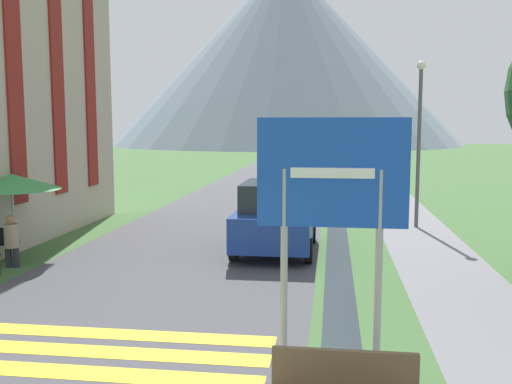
{
  "coord_description": "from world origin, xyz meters",
  "views": [
    {
      "loc": [
        1.03,
        -3.83,
        3.25
      ],
      "look_at": [
        -0.84,
        10.0,
        1.61
      ],
      "focal_mm": 40.0,
      "sensor_mm": 36.0,
      "label": 1
    }
  ],
  "objects_px": {
    "road_sign": "(332,197)",
    "cafe_umbrella_middle_green": "(12,182)",
    "parked_car_far": "(297,177)",
    "streetlamp": "(419,130)",
    "cafe_chair_middle": "(6,241)",
    "person_seated_far": "(12,238)",
    "parked_car_near": "(276,217)"
  },
  "relations": [
    {
      "from": "person_seated_far",
      "to": "cafe_chair_middle",
      "type": "bearing_deg",
      "value": 134.85
    },
    {
      "from": "parked_car_near",
      "to": "cafe_chair_middle",
      "type": "bearing_deg",
      "value": -162.12
    },
    {
      "from": "parked_car_near",
      "to": "cafe_chair_middle",
      "type": "relative_size",
      "value": 4.52
    },
    {
      "from": "road_sign",
      "to": "cafe_umbrella_middle_green",
      "type": "xyz_separation_m",
      "value": [
        -7.62,
        4.97,
        -0.38
      ]
    },
    {
      "from": "parked_car_near",
      "to": "person_seated_far",
      "type": "xyz_separation_m",
      "value": [
        -5.85,
        -2.42,
        -0.24
      ]
    },
    {
      "from": "parked_car_near",
      "to": "person_seated_far",
      "type": "relative_size",
      "value": 3.16
    },
    {
      "from": "parked_car_far",
      "to": "cafe_umbrella_middle_green",
      "type": "distance_m",
      "value": 14.54
    },
    {
      "from": "cafe_chair_middle",
      "to": "parked_car_far",
      "type": "bearing_deg",
      "value": 79.54
    },
    {
      "from": "parked_car_far",
      "to": "cafe_chair_middle",
      "type": "xyz_separation_m",
      "value": [
        -6.08,
        -13.49,
        -0.4
      ]
    },
    {
      "from": "parked_car_far",
      "to": "cafe_chair_middle",
      "type": "height_order",
      "value": "parked_car_far"
    },
    {
      "from": "cafe_chair_middle",
      "to": "streetlamp",
      "type": "distance_m",
      "value": 12.34
    },
    {
      "from": "parked_car_near",
      "to": "parked_car_far",
      "type": "relative_size",
      "value": 0.85
    },
    {
      "from": "parked_car_far",
      "to": "streetlamp",
      "type": "bearing_deg",
      "value": -59.61
    },
    {
      "from": "parked_car_near",
      "to": "streetlamp",
      "type": "relative_size",
      "value": 0.73
    },
    {
      "from": "road_sign",
      "to": "parked_car_near",
      "type": "distance_m",
      "value": 6.98
    },
    {
      "from": "parked_car_far",
      "to": "cafe_chair_middle",
      "type": "relative_size",
      "value": 5.31
    },
    {
      "from": "road_sign",
      "to": "parked_car_far",
      "type": "bearing_deg",
      "value": 95.02
    },
    {
      "from": "parked_car_near",
      "to": "streetlamp",
      "type": "xyz_separation_m",
      "value": [
        4.12,
        4.16,
        2.19
      ]
    },
    {
      "from": "person_seated_far",
      "to": "road_sign",
      "type": "bearing_deg",
      "value": -30.42
    },
    {
      "from": "parked_car_far",
      "to": "streetlamp",
      "type": "xyz_separation_m",
      "value": [
        4.29,
        -7.31,
        2.19
      ]
    },
    {
      "from": "road_sign",
      "to": "cafe_chair_middle",
      "type": "relative_size",
      "value": 3.95
    },
    {
      "from": "parked_car_near",
      "to": "cafe_umbrella_middle_green",
      "type": "bearing_deg",
      "value": -164.49
    },
    {
      "from": "cafe_chair_middle",
      "to": "road_sign",
      "type": "bearing_deg",
      "value": -17.55
    },
    {
      "from": "parked_car_far",
      "to": "person_seated_far",
      "type": "height_order",
      "value": "parked_car_far"
    },
    {
      "from": "road_sign",
      "to": "cafe_umbrella_middle_green",
      "type": "distance_m",
      "value": 9.1
    },
    {
      "from": "cafe_chair_middle",
      "to": "cafe_umbrella_middle_green",
      "type": "height_order",
      "value": "cafe_umbrella_middle_green"
    },
    {
      "from": "road_sign",
      "to": "parked_car_near",
      "type": "bearing_deg",
      "value": 102.03
    },
    {
      "from": "cafe_chair_middle",
      "to": "cafe_umbrella_middle_green",
      "type": "bearing_deg",
      "value": 93.63
    },
    {
      "from": "parked_car_near",
      "to": "person_seated_far",
      "type": "height_order",
      "value": "parked_car_near"
    },
    {
      "from": "road_sign",
      "to": "parked_car_near",
      "type": "height_order",
      "value": "road_sign"
    },
    {
      "from": "cafe_chair_middle",
      "to": "streetlamp",
      "type": "xyz_separation_m",
      "value": [
        10.37,
        6.18,
        2.59
      ]
    },
    {
      "from": "parked_car_near",
      "to": "streetlamp",
      "type": "distance_m",
      "value": 6.25
    }
  ]
}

